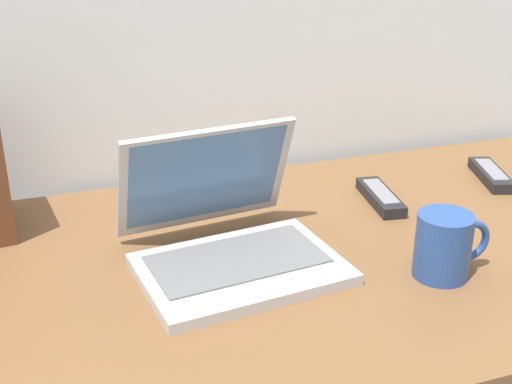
% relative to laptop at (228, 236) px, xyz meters
% --- Properties ---
extents(desk, '(1.60, 0.76, 0.03)m').
position_rel_laptop_xyz_m(desk, '(0.08, -0.01, -0.06)').
color(desk, brown).
rests_on(desk, ground).
extents(laptop, '(0.34, 0.33, 0.21)m').
position_rel_laptop_xyz_m(laptop, '(0.00, 0.00, 0.00)').
color(laptop, '#B2B5BA').
rests_on(laptop, desk).
extents(coffee_mug, '(0.13, 0.09, 0.10)m').
position_rel_laptop_xyz_m(coffee_mug, '(0.30, -0.15, 0.01)').
color(coffee_mug, '#26478C').
rests_on(coffee_mug, desk).
extents(remote_control_near, '(0.09, 0.17, 0.02)m').
position_rel_laptop_xyz_m(remote_control_near, '(0.62, 0.15, -0.03)').
color(remote_control_near, black).
rests_on(remote_control_near, desk).
extents(remote_control_far, '(0.07, 0.16, 0.02)m').
position_rel_laptop_xyz_m(remote_control_far, '(0.35, 0.12, -0.03)').
color(remote_control_far, black).
rests_on(remote_control_far, desk).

